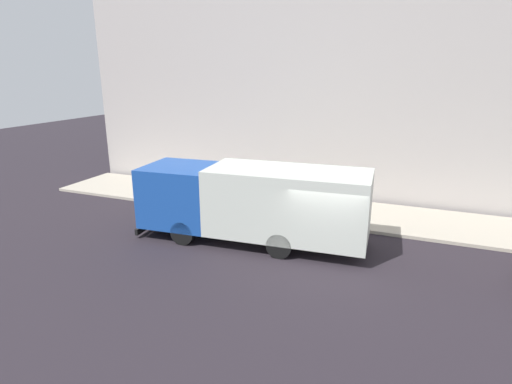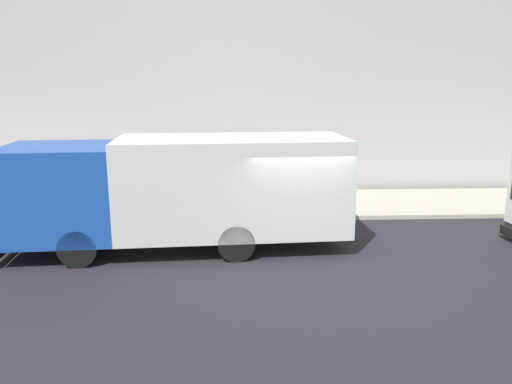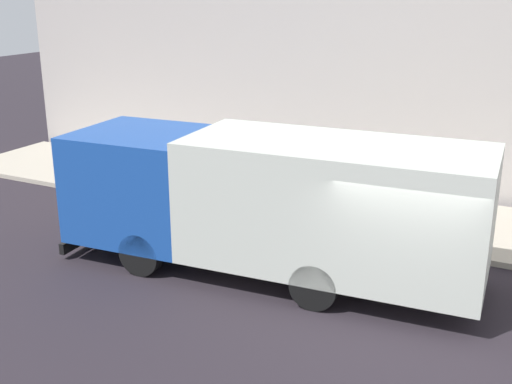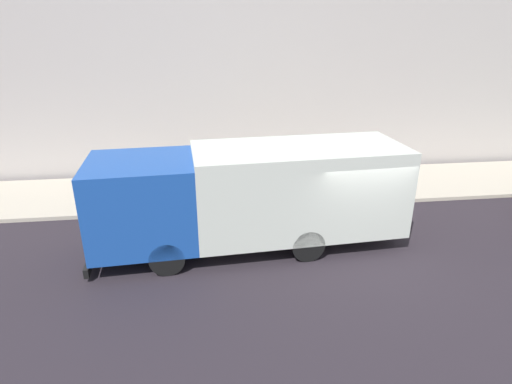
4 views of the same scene
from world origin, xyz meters
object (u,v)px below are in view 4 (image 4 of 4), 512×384
traffic_cone_orange (163,192)px  street_sign_post (280,164)px  pedestrian_walking (144,175)px  large_utility_truck (251,193)px

traffic_cone_orange → street_sign_post: 4.22m
pedestrian_walking → large_utility_truck: bearing=87.9°
street_sign_post → traffic_cone_orange: bearing=82.2°
large_utility_truck → traffic_cone_orange: 4.45m
traffic_cone_orange → street_sign_post: bearing=-97.8°
pedestrian_walking → traffic_cone_orange: bearing=112.2°
large_utility_truck → street_sign_post: bearing=-29.0°
large_utility_truck → pedestrian_walking: 4.95m
large_utility_truck → street_sign_post: large_utility_truck is taller
pedestrian_walking → street_sign_post: size_ratio=0.72×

